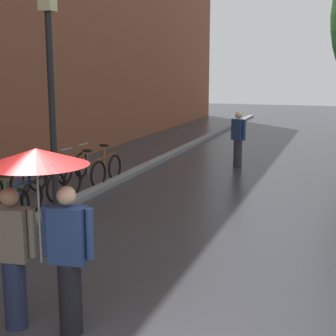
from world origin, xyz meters
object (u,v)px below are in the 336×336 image
at_px(parked_bicycle_6, 81,172).
at_px(street_lamp_post, 51,95).
at_px(parked_bicycle_4, 38,184).
at_px(parked_bicycle_5, 55,178).
at_px(parked_bicycle_7, 98,165).
at_px(couple_under_umbrella, 39,211).
at_px(parked_bicycle_3, 12,194).
at_px(pedestrian_walking_midground, 238,139).

bearing_deg(parked_bicycle_6, street_lamp_post, -68.53).
distance_m(parked_bicycle_4, parked_bicycle_6, 1.59).
height_order(parked_bicycle_5, street_lamp_post, street_lamp_post).
distance_m(parked_bicycle_7, couple_under_umbrella, 8.13).
height_order(parked_bicycle_3, parked_bicycle_7, same).
relative_size(parked_bicycle_4, couple_under_umbrella, 0.55).
xyz_separation_m(parked_bicycle_4, couple_under_umbrella, (3.34, -4.92, 1.02)).
bearing_deg(parked_bicycle_3, parked_bicycle_6, 85.05).
height_order(parked_bicycle_7, pedestrian_walking_midground, pedestrian_walking_midground).
distance_m(parked_bicycle_3, couple_under_umbrella, 5.29).
bearing_deg(parked_bicycle_5, parked_bicycle_4, -89.74).
height_order(parked_bicycle_4, street_lamp_post, street_lamp_post).
relative_size(parked_bicycle_5, pedestrian_walking_midground, 0.68).
bearing_deg(couple_under_umbrella, parked_bicycle_7, 112.82).
bearing_deg(parked_bicycle_3, street_lamp_post, -24.28).
bearing_deg(parked_bicycle_4, parked_bicycle_5, 90.26).
relative_size(parked_bicycle_6, parked_bicycle_7, 1.03).
bearing_deg(parked_bicycle_5, parked_bicycle_7, 83.35).
bearing_deg(parked_bicycle_4, parked_bicycle_6, 82.28).
height_order(parked_bicycle_7, couple_under_umbrella, couple_under_umbrella).
xyz_separation_m(parked_bicycle_6, pedestrian_walking_midground, (3.22, 3.86, 0.49)).
relative_size(parked_bicycle_4, pedestrian_walking_midground, 0.68).
bearing_deg(street_lamp_post, parked_bicycle_6, 111.47).
height_order(parked_bicycle_5, pedestrian_walking_midground, pedestrian_walking_midground).
distance_m(parked_bicycle_5, pedestrian_walking_midground, 5.87).
xyz_separation_m(street_lamp_post, pedestrian_walking_midground, (1.97, 7.06, -1.61)).
bearing_deg(parked_bicycle_6, parked_bicycle_4, -97.72).
relative_size(street_lamp_post, pedestrian_walking_midground, 2.50).
relative_size(parked_bicycle_6, street_lamp_post, 0.27).
height_order(parked_bicycle_4, parked_bicycle_5, same).
xyz_separation_m(parked_bicycle_4, parked_bicycle_5, (-0.00, 0.71, 0.00)).
relative_size(parked_bicycle_3, parked_bicycle_5, 0.97).
xyz_separation_m(parked_bicycle_6, street_lamp_post, (1.26, -3.20, 2.09)).
height_order(parked_bicycle_6, parked_bicycle_7, same).
bearing_deg(couple_under_umbrella, parked_bicycle_4, 124.15).
distance_m(parked_bicycle_6, parked_bicycle_7, 0.94).
bearing_deg(parked_bicycle_7, parked_bicycle_6, -89.61).
bearing_deg(parked_bicycle_7, parked_bicycle_3, -93.51).
relative_size(parked_bicycle_3, couple_under_umbrella, 0.54).
relative_size(parked_bicycle_4, parked_bicycle_7, 1.05).
relative_size(parked_bicycle_3, parked_bicycle_7, 1.02).
relative_size(parked_bicycle_4, parked_bicycle_5, 1.00).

